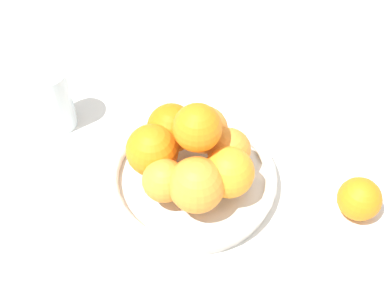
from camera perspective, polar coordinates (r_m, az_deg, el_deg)
name	(u,v)px	position (r m, az deg, el deg)	size (l,w,h in m)	color
ground_plane	(192,184)	(0.84, 0.00, -4.27)	(4.00, 4.00, 0.00)	silver
fruit_bowl	(192,178)	(0.83, 0.00, -3.61)	(0.26, 0.26, 0.03)	silver
orange_pile	(191,153)	(0.78, -0.05, -0.94)	(0.18, 0.19, 0.13)	orange
stray_orange	(359,199)	(0.82, 17.42, -5.61)	(0.06, 0.06, 0.06)	orange
drinking_glass	(53,99)	(0.91, -14.62, 4.62)	(0.06, 0.06, 0.12)	silver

